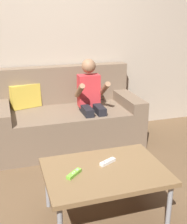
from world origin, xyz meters
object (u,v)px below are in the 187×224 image
(person_seated_on_couch, at_px, (91,99))
(game_remote_lime_near_edge, at_px, (74,174))
(game_remote_white_center, at_px, (108,162))
(couch, at_px, (67,119))
(coffee_table, at_px, (105,174))

(person_seated_on_couch, distance_m, game_remote_lime_near_edge, 1.35)
(game_remote_lime_near_edge, relative_size, game_remote_white_center, 0.91)
(person_seated_on_couch, relative_size, game_remote_lime_near_edge, 7.90)
(couch, relative_size, person_seated_on_couch, 1.62)
(coffee_table, distance_m, game_remote_white_center, 0.11)
(game_remote_white_center, bearing_deg, person_seated_on_couch, 79.34)
(coffee_table, height_order, game_remote_lime_near_edge, game_remote_lime_near_edge)
(person_seated_on_couch, relative_size, coffee_table, 1.15)
(person_seated_on_couch, height_order, game_remote_white_center, person_seated_on_couch)
(game_remote_lime_near_edge, height_order, game_remote_white_center, same)
(couch, height_order, coffee_table, couch)
(game_remote_white_center, bearing_deg, coffee_table, -121.64)
(coffee_table, xyz_separation_m, game_remote_lime_near_edge, (-0.23, -0.01, 0.05))
(game_remote_lime_near_edge, bearing_deg, game_remote_white_center, 17.53)
(couch, height_order, game_remote_white_center, couch)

